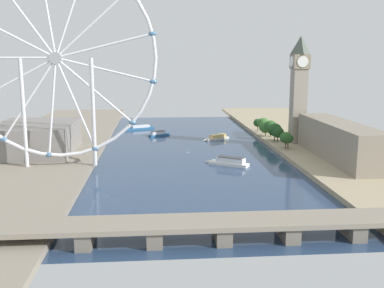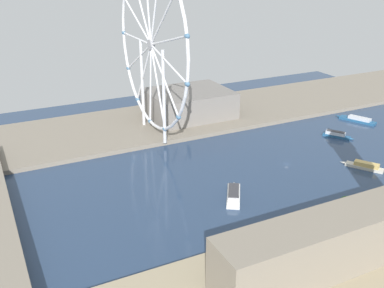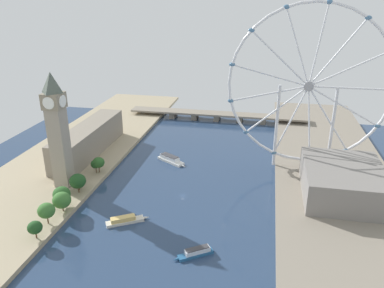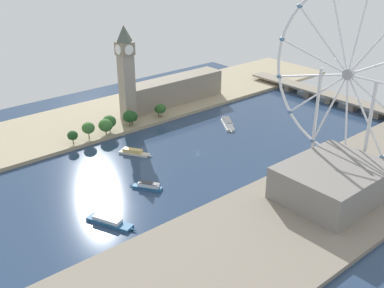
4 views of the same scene
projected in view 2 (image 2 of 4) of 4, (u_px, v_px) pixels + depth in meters
ground_plane at (287, 164)px, 298.48m from camera, size 390.17×390.17×0.00m
riverbank_right at (208, 114)px, 388.86m from camera, size 90.00×520.00×3.00m
parliament_block at (328, 243)px, 189.91m from camera, size 22.00×105.13×24.60m
ferris_wheel at (151, 46)px, 316.70m from camera, size 123.64×3.20×128.08m
riverside_hall at (189, 103)px, 376.57m from camera, size 52.99×66.57×21.33m
tour_boat_0 at (234, 194)px, 255.60m from camera, size 28.71×20.53×5.71m
tour_boat_1 at (337, 135)px, 341.84m from camera, size 21.48×15.77×4.81m
tour_boat_2 at (365, 166)px, 291.33m from camera, size 25.61×17.53×4.52m
tour_boat_3 at (358, 120)px, 374.64m from camera, size 33.61×18.28×4.11m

